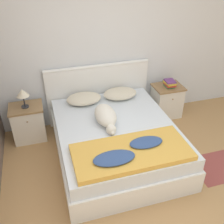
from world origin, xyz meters
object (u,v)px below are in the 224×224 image
at_px(pillow_right, 120,93).
at_px(dog, 106,116).
at_px(pillow_left, 84,99).
at_px(nightstand_right, 167,101).
at_px(book_stack, 170,84).
at_px(table_lamp, 22,94).
at_px(nightstand_left, 29,122).
at_px(bed, 116,141).

bearing_deg(pillow_right, dog, -123.22).
bearing_deg(dog, pillow_left, 106.28).
relative_size(nightstand_right, pillow_left, 1.06).
distance_m(pillow_left, book_stack, 1.50).
height_order(pillow_right, table_lamp, table_lamp).
relative_size(nightstand_right, dog, 0.81).
bearing_deg(pillow_left, dog, -73.72).
distance_m(nightstand_left, table_lamp, 0.52).
distance_m(nightstand_left, pillow_left, 0.94).
bearing_deg(bed, nightstand_right, 33.27).
height_order(pillow_left, book_stack, book_stack).
bearing_deg(pillow_left, book_stack, 0.65).
height_order(nightstand_left, pillow_right, pillow_right).
distance_m(pillow_left, dog, 0.66).
bearing_deg(table_lamp, bed, -32.86).
bearing_deg(nightstand_left, pillow_left, -2.37).
height_order(pillow_left, table_lamp, table_lamp).
distance_m(bed, nightstand_left, 1.43).
xyz_separation_m(bed, book_stack, (1.20, 0.76, 0.38)).
relative_size(bed, pillow_right, 3.60).
distance_m(book_stack, table_lamp, 2.39).
bearing_deg(table_lamp, nightstand_left, 90.00).
bearing_deg(pillow_left, table_lamp, 178.42).
bearing_deg(dog, bed, -44.76).
relative_size(nightstand_left, dog, 0.81).
xyz_separation_m(nightstand_right, pillow_left, (-1.49, -0.04, 0.31)).
bearing_deg(dog, table_lamp, 148.65).
distance_m(nightstand_right, pillow_right, 0.94).
height_order(nightstand_left, pillow_left, pillow_left).
distance_m(bed, dog, 0.41).
bearing_deg(bed, pillow_right, 68.14).
relative_size(nightstand_right, pillow_right, 1.06).
bearing_deg(nightstand_left, bed, -33.27).
relative_size(pillow_right, table_lamp, 1.82).
bearing_deg(book_stack, pillow_left, -179.35).
bearing_deg(nightstand_left, nightstand_right, 0.00).
distance_m(nightstand_right, book_stack, 0.35).
distance_m(pillow_left, table_lamp, 0.92).
bearing_deg(bed, nightstand_left, 146.73).
height_order(bed, book_stack, book_stack).
bearing_deg(nightstand_left, table_lamp, -90.00).
bearing_deg(table_lamp, book_stack, -0.18).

